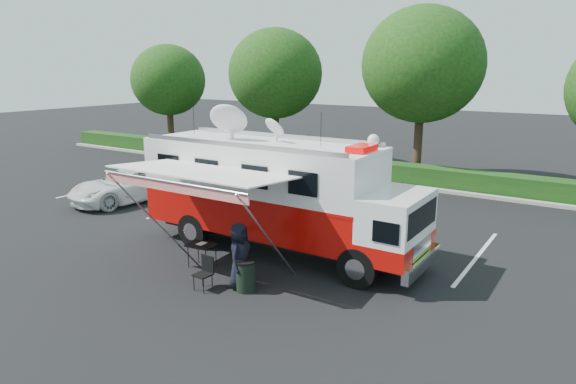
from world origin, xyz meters
name	(u,v)px	position (x,y,z in m)	size (l,w,h in m)	color
ground_plane	(280,252)	(0.00, 0.00, 0.00)	(120.00, 120.00, 0.00)	black
back_border	(443,84)	(1.14, 12.90, 5.00)	(60.00, 6.14, 8.87)	#9E998E
stall_lines	(313,226)	(-0.50, 3.00, 0.00)	(24.12, 5.50, 0.01)	silver
command_truck	(277,194)	(-0.08, 0.00, 1.94)	(9.43, 2.59, 4.53)	black
awning	(198,175)	(-0.93, -2.69, 2.92)	(5.15, 2.66, 3.11)	white
white_suv	(129,201)	(-9.30, 1.73, 0.00)	(2.36, 5.12, 1.42)	silver
person	(240,287)	(0.62, -2.87, 0.00)	(0.89, 0.58, 1.82)	black
folding_table	(202,246)	(-1.22, -2.34, 0.68)	(0.91, 0.68, 0.73)	black
folding_chair	(205,270)	(-0.11, -3.43, 0.53)	(0.44, 0.46, 0.91)	black
trash_bin	(246,275)	(0.89, -2.94, 0.43)	(0.57, 0.57, 0.86)	black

